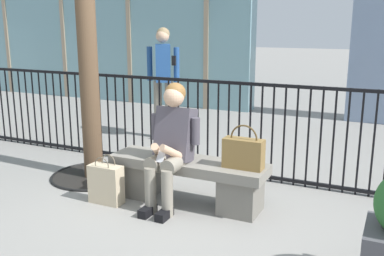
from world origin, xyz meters
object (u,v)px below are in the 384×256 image
object	(u,v)px
seated_person_with_phone	(171,142)
handbag_on_bench	(243,153)
bystander_at_railing	(163,75)
stone_bench	(188,177)
shopping_bag	(106,184)

from	to	relation	value
seated_person_with_phone	handbag_on_bench	size ratio (longest dim) A/B	2.93
seated_person_with_phone	handbag_on_bench	world-z (taller)	seated_person_with_phone
seated_person_with_phone	bystander_at_railing	distance (m)	2.69
stone_bench	seated_person_with_phone	size ratio (longest dim) A/B	1.32
handbag_on_bench	shopping_bag	world-z (taller)	handbag_on_bench
seated_person_with_phone	bystander_at_railing	world-z (taller)	bystander_at_railing
stone_bench	shopping_bag	xyz separation A→B (m)	(-0.73, -0.37, -0.07)
handbag_on_bench	stone_bench	bearing A→B (deg)	179.01
handbag_on_bench	bystander_at_railing	world-z (taller)	bystander_at_railing
stone_bench	shopping_bag	bearing A→B (deg)	-153.40
stone_bench	handbag_on_bench	bearing A→B (deg)	-0.99
handbag_on_bench	shopping_bag	xyz separation A→B (m)	(-1.31, -0.36, -0.40)
seated_person_with_phone	bystander_at_railing	bearing A→B (deg)	120.73
shopping_bag	bystander_at_railing	world-z (taller)	bystander_at_railing
handbag_on_bench	bystander_at_railing	bearing A→B (deg)	133.44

